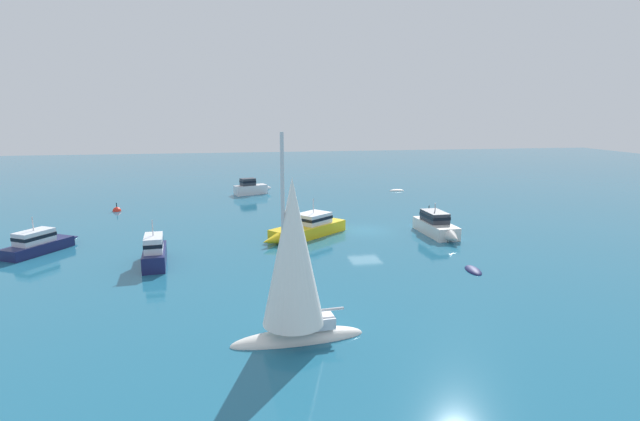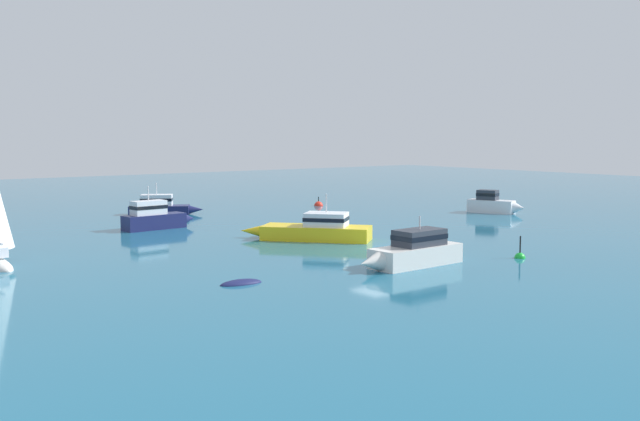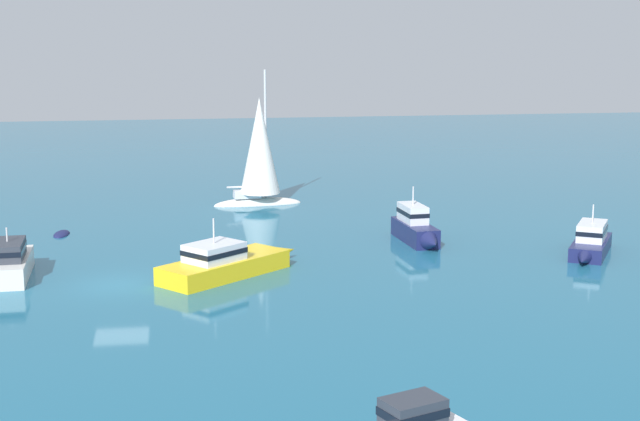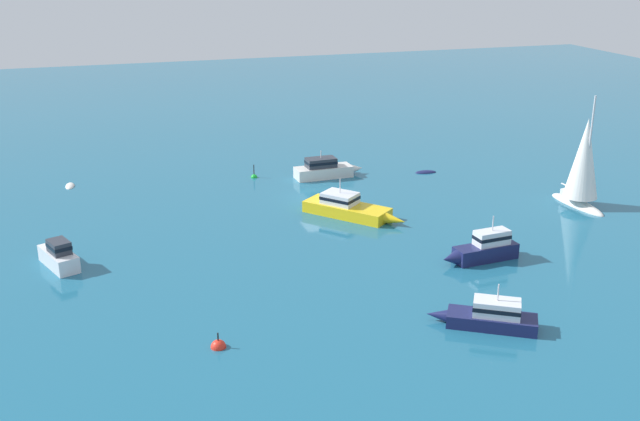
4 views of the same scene
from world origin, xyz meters
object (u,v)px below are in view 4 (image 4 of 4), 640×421
at_px(tender, 426,173).
at_px(channel_buoy, 218,347).
at_px(powerboat_1, 490,316).
at_px(mooring_buoy, 254,177).
at_px(motor_cruiser, 57,255).
at_px(launch, 348,207).
at_px(cabin_cruiser, 326,169).
at_px(powerboat, 484,249).
at_px(dinghy, 70,186).
at_px(ketch, 583,166).

relative_size(tender, channel_buoy, 1.65).
bearing_deg(powerboat_1, mooring_buoy, -47.57).
xyz_separation_m(motor_cruiser, tender, (-12.09, 31.80, -0.75)).
distance_m(powerboat_1, launch, 19.21).
xyz_separation_m(tender, launch, (8.76, -10.65, 0.66)).
xyz_separation_m(powerboat_1, launch, (-19.15, -1.44, -0.01)).
height_order(tender, mooring_buoy, mooring_buoy).
relative_size(powerboat_1, channel_buoy, 4.60).
bearing_deg(tender, powerboat_1, 78.05).
distance_m(cabin_cruiser, powerboat_1, 29.34).
distance_m(motor_cruiser, cabin_cruiser, 26.35).
bearing_deg(mooring_buoy, powerboat_1, 11.11).
bearing_deg(mooring_buoy, cabin_cruiser, 73.61).
bearing_deg(tender, cabin_cruiser, -2.49).
height_order(launch, mooring_buoy, launch).
height_order(cabin_cruiser, powerboat_1, powerboat_1).
bearing_deg(powerboat, powerboat_1, 58.16).
bearing_deg(dinghy, mooring_buoy, -94.47).
height_order(cabin_cruiser, ketch, ketch).
distance_m(channel_buoy, mooring_buoy, 30.10).
bearing_deg(cabin_cruiser, mooring_buoy, 161.24).
bearing_deg(ketch, launch, -105.27).
bearing_deg(powerboat_1, channel_buoy, 22.55).
distance_m(cabin_cruiser, mooring_buoy, 6.45).
bearing_deg(launch, powerboat_1, -36.00).
height_order(motor_cruiser, tender, motor_cruiser).
relative_size(motor_cruiser, cabin_cruiser, 0.75).
bearing_deg(channel_buoy, powerboat_1, 81.23).
distance_m(motor_cruiser, powerboat_1, 27.59).
distance_m(powerboat, mooring_buoy, 25.06).
height_order(powerboat, mooring_buoy, powerboat).
relative_size(ketch, mooring_buoy, 6.39).
relative_size(tender, launch, 0.28).
relative_size(powerboat, powerboat_1, 0.96).
bearing_deg(channel_buoy, dinghy, -166.73).
height_order(launch, dinghy, launch).
distance_m(cabin_cruiser, ketch, 21.78).
bearing_deg(ketch, dinghy, -119.24).
bearing_deg(ketch, powerboat, -64.36).
relative_size(powerboat, channel_buoy, 4.42).
relative_size(powerboat_1, mooring_buoy, 3.87).
distance_m(motor_cruiser, mooring_buoy, 22.51).
relative_size(motor_cruiser, channel_buoy, 3.85).
bearing_deg(launch, tender, 89.18).
relative_size(motor_cruiser, launch, 0.65).
xyz_separation_m(motor_cruiser, mooring_buoy, (-15.31, 16.48, -0.73)).
height_order(launch, channel_buoy, launch).
bearing_deg(motor_cruiser, powerboat_1, -146.50).
bearing_deg(channel_buoy, powerboat, 107.96).
xyz_separation_m(tender, dinghy, (-5.44, -31.08, 0.00)).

